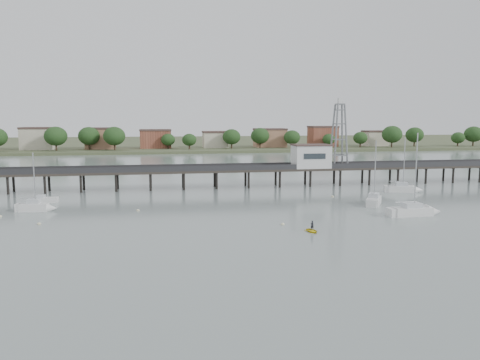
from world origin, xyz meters
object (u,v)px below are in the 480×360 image
at_px(sailboat_d, 419,211).
at_px(sailboat_e, 406,189).
at_px(lattice_tower, 339,136).
at_px(sailboat_c, 374,200).
at_px(pier, 200,171).
at_px(yellow_dinghy, 312,232).
at_px(sailboat_b, 39,207).
at_px(white_tender, 46,200).

bearing_deg(sailboat_d, sailboat_e, 63.10).
bearing_deg(lattice_tower, sailboat_c, -96.18).
bearing_deg(pier, sailboat_c, -39.42).
xyz_separation_m(pier, lattice_tower, (31.50, 0.00, 7.31)).
bearing_deg(yellow_dinghy, sailboat_d, 9.18).
bearing_deg(sailboat_b, lattice_tower, 24.85).
relative_size(lattice_tower, sailboat_d, 1.14).
distance_m(sailboat_c, yellow_dinghy, 25.20).
xyz_separation_m(sailboat_c, yellow_dinghy, (-17.57, -18.05, -0.65)).
bearing_deg(yellow_dinghy, white_tender, 132.89).
bearing_deg(white_tender, pier, 26.01).
relative_size(lattice_tower, yellow_dinghy, 6.64).
xyz_separation_m(pier, sailboat_c, (28.93, -23.78, -3.14)).
height_order(pier, yellow_dinghy, pier).
distance_m(sailboat_e, white_tender, 70.05).
bearing_deg(sailboat_e, yellow_dinghy, -118.94).
bearing_deg(sailboat_d, sailboat_c, 100.07).
xyz_separation_m(pier, sailboat_b, (-28.02, -20.86, -3.13)).
distance_m(pier, sailboat_c, 37.58).
distance_m(lattice_tower, sailboat_b, 63.93).
distance_m(sailboat_d, sailboat_c, 10.88).
distance_m(pier, sailboat_e, 43.28).
relative_size(pier, lattice_tower, 9.68).
relative_size(pier, sailboat_b, 15.08).
bearing_deg(yellow_dinghy, pier, 93.91).
xyz_separation_m(sailboat_d, yellow_dinghy, (-19.87, -7.41, -0.64)).
bearing_deg(sailboat_d, lattice_tower, 87.41).
xyz_separation_m(pier, yellow_dinghy, (11.36, -41.83, -3.79)).
bearing_deg(sailboat_e, white_tender, -163.05).
xyz_separation_m(sailboat_e, sailboat_c, (-12.36, -11.16, 0.00)).
distance_m(sailboat_d, white_tender, 63.74).
distance_m(sailboat_e, yellow_dinghy, 41.83).
distance_m(pier, sailboat_d, 46.58).
bearing_deg(sailboat_c, yellow_dinghy, 168.09).
bearing_deg(white_tender, lattice_tower, 13.96).
bearing_deg(sailboat_b, yellow_dinghy, -22.50).
distance_m(sailboat_b, sailboat_d, 60.78).
distance_m(white_tender, yellow_dinghy, 49.49).
height_order(pier, sailboat_d, sailboat_d).
bearing_deg(yellow_dinghy, sailboat_e, 33.03).
bearing_deg(sailboat_c, sailboat_b, 119.38).
xyz_separation_m(sailboat_c, white_tender, (-57.69, 10.92, -0.17)).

